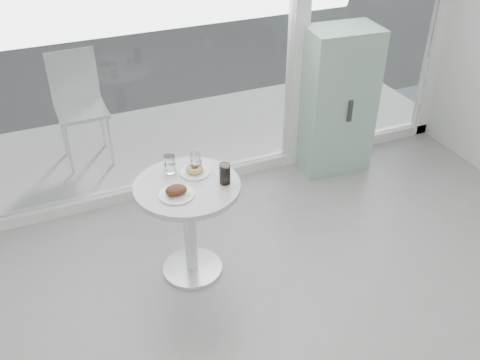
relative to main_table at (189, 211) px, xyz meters
name	(u,v)px	position (x,y,z in m)	size (l,w,h in m)	color
main_table	(189,211)	(0.00, 0.00, 0.00)	(0.72, 0.72, 0.77)	white
patio_deck	(179,139)	(0.50, 1.90, -0.53)	(5.60, 1.60, 0.05)	silver
mint_cabinet	(337,101)	(1.72, 0.88, 0.13)	(0.66, 0.47, 1.35)	#95BEAC
patio_chair	(79,100)	(-0.43, 1.91, 0.09)	(0.45, 0.45, 1.03)	white
plate_fritter	(177,192)	(-0.10, -0.09, 0.25)	(0.24, 0.24, 0.07)	white
plate_donut	(195,171)	(0.09, 0.11, 0.24)	(0.21, 0.21, 0.05)	white
water_tumbler_a	(170,165)	(-0.06, 0.19, 0.28)	(0.08, 0.08, 0.13)	white
water_tumbler_b	(196,162)	(0.12, 0.15, 0.28)	(0.08, 0.08, 0.13)	white
cola_glass	(225,174)	(0.24, -0.08, 0.29)	(0.08, 0.08, 0.14)	white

